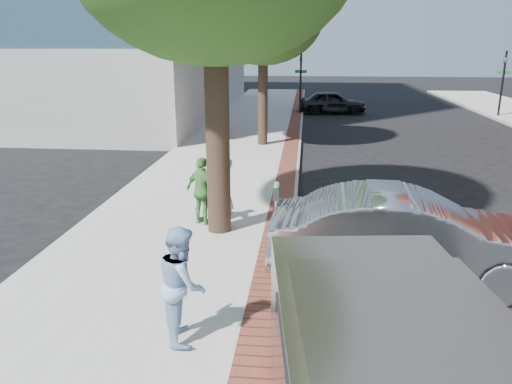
# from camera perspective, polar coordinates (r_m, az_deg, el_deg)

# --- Properties ---
(ground) EXTENTS (120.00, 120.00, 0.00)m
(ground) POSITION_cam_1_polar(r_m,az_deg,el_deg) (9.64, -2.52, -9.31)
(ground) COLOR black
(ground) RESTS_ON ground
(sidewalk) EXTENTS (5.00, 60.00, 0.15)m
(sidewalk) POSITION_cam_1_polar(r_m,az_deg,el_deg) (17.31, -3.69, 2.77)
(sidewalk) COLOR #9E9991
(sidewalk) RESTS_ON ground
(brick_strip) EXTENTS (0.60, 60.00, 0.01)m
(brick_strip) POSITION_cam_1_polar(r_m,az_deg,el_deg) (17.08, 3.62, 2.85)
(brick_strip) COLOR brown
(brick_strip) RESTS_ON sidewalk
(curb) EXTENTS (0.10, 60.00, 0.15)m
(curb) POSITION_cam_1_polar(r_m,az_deg,el_deg) (17.09, 4.79, 2.56)
(curb) COLOR gray
(curb) RESTS_ON ground
(office_base) EXTENTS (18.20, 22.20, 4.00)m
(office_base) POSITION_cam_1_polar(r_m,az_deg,el_deg) (33.82, -19.71, 11.95)
(office_base) COLOR gray
(office_base) RESTS_ON ground
(signal_near) EXTENTS (0.70, 0.15, 3.80)m
(signal_near) POSITION_cam_1_polar(r_m,az_deg,el_deg) (30.64, 5.13, 12.91)
(signal_near) COLOR black
(signal_near) RESTS_ON ground
(signal_far) EXTENTS (0.70, 0.15, 3.80)m
(signal_far) POSITION_cam_1_polar(r_m,az_deg,el_deg) (32.63, 26.39, 11.51)
(signal_far) COLOR black
(signal_far) RESTS_ON ground
(tree_far) EXTENTS (4.80, 4.80, 7.14)m
(tree_far) POSITION_cam_1_polar(r_m,az_deg,el_deg) (20.68, 0.83, 19.64)
(tree_far) COLOR black
(tree_far) RESTS_ON sidewalk
(parking_meter) EXTENTS (0.12, 0.32, 1.47)m
(parking_meter) POSITION_cam_1_polar(r_m,az_deg,el_deg) (9.79, 2.34, -1.31)
(parking_meter) COLOR gray
(parking_meter) RESTS_ON sidewalk
(person_gray) EXTENTS (0.45, 0.63, 1.63)m
(person_gray) POSITION_cam_1_polar(r_m,az_deg,el_deg) (11.28, -3.65, -0.16)
(person_gray) COLOR #A2A2A7
(person_gray) RESTS_ON sidewalk
(person_officer) EXTENTS (0.84, 0.96, 1.69)m
(person_officer) POSITION_cam_1_polar(r_m,az_deg,el_deg) (7.16, -8.40, -10.31)
(person_officer) COLOR #8DB2DA
(person_officer) RESTS_ON sidewalk
(person_green) EXTENTS (1.00, 0.81, 1.59)m
(person_green) POSITION_cam_1_polar(r_m,az_deg,el_deg) (11.56, -6.12, 0.12)
(person_green) COLOR #4E9845
(person_green) RESTS_ON sidewalk
(sedan_silver) EXTENTS (5.12, 1.96, 1.66)m
(sedan_silver) POSITION_cam_1_polar(r_m,az_deg,el_deg) (9.52, 17.02, -4.96)
(sedan_silver) COLOR #A1A3A8
(sedan_silver) RESTS_ON ground
(bg_car) EXTENTS (4.22, 1.90, 1.41)m
(bg_car) POSITION_cam_1_polar(r_m,az_deg,el_deg) (31.78, 8.71, 10.11)
(bg_car) COLOR black
(bg_car) RESTS_ON ground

